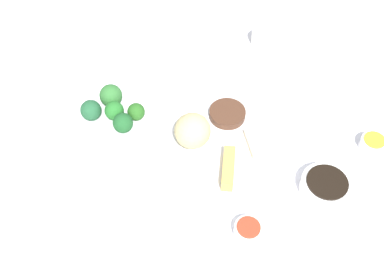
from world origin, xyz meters
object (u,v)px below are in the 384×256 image
(teacup, at_px, (263,37))
(soy_sauce_bowl, at_px, (325,187))
(sauce_ramekin_sweet_and_sour, at_px, (248,231))
(sauce_ramekin_hot_mustard, at_px, (373,144))
(main_plate, at_px, (227,145))
(broccoli_plate, at_px, (114,119))

(teacup, bearing_deg, soy_sauce_bowl, 65.00)
(soy_sauce_bowl, bearing_deg, teacup, -115.00)
(sauce_ramekin_sweet_and_sour, bearing_deg, teacup, -133.74)
(soy_sauce_bowl, bearing_deg, sauce_ramekin_hot_mustard, -173.50)
(main_plate, distance_m, soy_sauce_bowl, 0.23)
(broccoli_plate, height_order, soy_sauce_bowl, soy_sauce_bowl)
(sauce_ramekin_hot_mustard, relative_size, teacup, 0.92)
(main_plate, height_order, broccoli_plate, main_plate)
(sauce_ramekin_sweet_and_sour, height_order, sauce_ramekin_hot_mustard, same)
(main_plate, xyz_separation_m, sauce_ramekin_sweet_and_sour, (0.10, 0.19, 0.01))
(soy_sauce_bowl, height_order, sauce_ramekin_sweet_and_sour, soy_sauce_bowl)
(broccoli_plate, distance_m, sauce_ramekin_hot_mustard, 0.58)
(main_plate, xyz_separation_m, soy_sauce_bowl, (-0.09, 0.21, 0.01))
(sauce_ramekin_hot_mustard, bearing_deg, broccoli_plate, -43.25)
(sauce_ramekin_hot_mustard, xyz_separation_m, teacup, (-0.03, -0.40, 0.01))
(sauce_ramekin_sweet_and_sour, xyz_separation_m, sauce_ramekin_hot_mustard, (-0.36, -0.00, 0.00))
(broccoli_plate, xyz_separation_m, sauce_ramekin_sweet_and_sour, (-0.07, 0.40, 0.01))
(soy_sauce_bowl, relative_size, sauce_ramekin_hot_mustard, 1.85)
(sauce_ramekin_hot_mustard, bearing_deg, teacup, -94.34)
(soy_sauce_bowl, height_order, teacup, teacup)
(main_plate, height_order, soy_sauce_bowl, soy_sauce_bowl)
(main_plate, xyz_separation_m, teacup, (-0.29, -0.22, 0.02))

